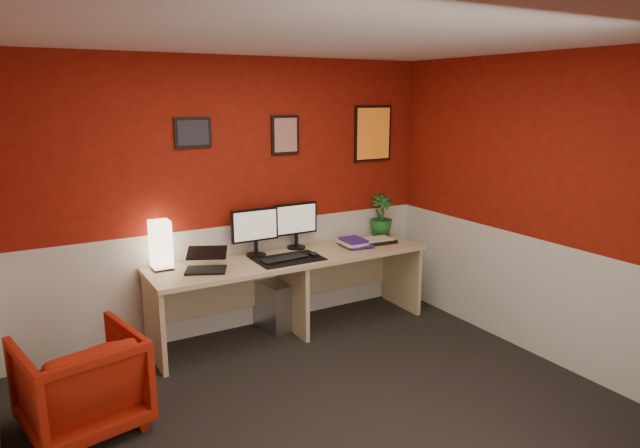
% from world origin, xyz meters
% --- Properties ---
extents(ground, '(4.00, 3.50, 0.01)m').
position_xyz_m(ground, '(0.00, 0.00, 0.00)').
color(ground, black).
rests_on(ground, ground).
extents(ceiling, '(4.00, 3.50, 0.01)m').
position_xyz_m(ceiling, '(0.00, 0.00, 2.50)').
color(ceiling, white).
rests_on(ceiling, ground).
extents(wall_back, '(4.00, 0.01, 2.50)m').
position_xyz_m(wall_back, '(0.00, 1.75, 1.25)').
color(wall_back, maroon).
rests_on(wall_back, ground).
extents(wall_front, '(4.00, 0.01, 2.50)m').
position_xyz_m(wall_front, '(0.00, -1.75, 1.25)').
color(wall_front, maroon).
rests_on(wall_front, ground).
extents(wall_right, '(0.01, 3.50, 2.50)m').
position_xyz_m(wall_right, '(2.00, 0.00, 1.25)').
color(wall_right, maroon).
rests_on(wall_right, ground).
extents(wainscot_back, '(4.00, 0.01, 1.00)m').
position_xyz_m(wainscot_back, '(0.00, 1.75, 0.50)').
color(wainscot_back, silver).
rests_on(wainscot_back, ground).
extents(wainscot_right, '(0.01, 3.50, 1.00)m').
position_xyz_m(wainscot_right, '(2.00, 0.00, 0.50)').
color(wainscot_right, silver).
rests_on(wainscot_right, ground).
extents(desk, '(2.60, 0.65, 0.73)m').
position_xyz_m(desk, '(0.42, 1.41, 0.36)').
color(desk, '#CAB481').
rests_on(desk, ground).
extents(shoji_lamp, '(0.16, 0.16, 0.40)m').
position_xyz_m(shoji_lamp, '(-0.71, 1.60, 0.93)').
color(shoji_lamp, '#FFE5B2').
rests_on(shoji_lamp, desk).
extents(laptop, '(0.40, 0.35, 0.22)m').
position_xyz_m(laptop, '(-0.40, 1.36, 0.84)').
color(laptop, black).
rests_on(laptop, desk).
extents(monitor_left, '(0.45, 0.06, 0.58)m').
position_xyz_m(monitor_left, '(0.14, 1.58, 1.02)').
color(monitor_left, black).
rests_on(monitor_left, desk).
extents(monitor_right, '(0.45, 0.06, 0.58)m').
position_xyz_m(monitor_right, '(0.58, 1.63, 1.02)').
color(monitor_right, black).
rests_on(monitor_right, desk).
extents(desk_mat, '(0.60, 0.38, 0.01)m').
position_xyz_m(desk_mat, '(0.35, 1.33, 0.73)').
color(desk_mat, black).
rests_on(desk_mat, desk).
extents(keyboard, '(0.43, 0.18, 0.02)m').
position_xyz_m(keyboard, '(0.30, 1.32, 0.74)').
color(keyboard, black).
rests_on(keyboard, desk_mat).
extents(mouse, '(0.07, 0.10, 0.03)m').
position_xyz_m(mouse, '(0.58, 1.28, 0.75)').
color(mouse, black).
rests_on(mouse, desk_mat).
extents(book_bottom, '(0.26, 0.33, 0.03)m').
position_xyz_m(book_bottom, '(1.01, 1.42, 0.74)').
color(book_bottom, '#42219A').
rests_on(book_bottom, desk).
extents(book_middle, '(0.25, 0.32, 0.02)m').
position_xyz_m(book_middle, '(0.96, 1.42, 0.77)').
color(book_middle, silver).
rests_on(book_middle, book_bottom).
extents(book_top, '(0.21, 0.27, 0.02)m').
position_xyz_m(book_top, '(1.00, 1.42, 0.79)').
color(book_top, '#42219A').
rests_on(book_top, book_middle).
extents(zen_tray, '(0.37, 0.28, 0.03)m').
position_xyz_m(zen_tray, '(1.37, 1.42, 0.74)').
color(zen_tray, black).
rests_on(zen_tray, desk).
extents(potted_plant, '(0.28, 0.28, 0.43)m').
position_xyz_m(potted_plant, '(1.57, 1.61, 0.95)').
color(potted_plant, '#19591E').
rests_on(potted_plant, desk).
extents(pc_tower, '(0.26, 0.47, 0.45)m').
position_xyz_m(pc_tower, '(0.29, 1.58, 0.23)').
color(pc_tower, '#99999E').
rests_on(pc_tower, ground).
extents(armchair, '(0.84, 0.86, 0.66)m').
position_xyz_m(armchair, '(-1.50, 0.69, 0.33)').
color(armchair, '#A41B0A').
rests_on(armchair, ground).
extents(art_left, '(0.32, 0.02, 0.26)m').
position_xyz_m(art_left, '(-0.34, 1.74, 1.85)').
color(art_left, black).
rests_on(art_left, wall_back).
extents(art_center, '(0.28, 0.02, 0.36)m').
position_xyz_m(art_center, '(0.53, 1.74, 1.80)').
color(art_center, red).
rests_on(art_center, wall_back).
extents(art_right, '(0.44, 0.02, 0.56)m').
position_xyz_m(art_right, '(1.52, 1.74, 1.78)').
color(art_right, orange).
rests_on(art_right, wall_back).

